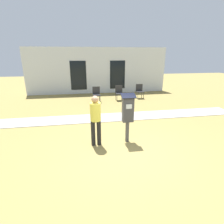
# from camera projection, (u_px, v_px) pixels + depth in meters

# --- Properties ---
(ground_plane) EXTENTS (40.00, 40.00, 0.00)m
(ground_plane) POSITION_uv_depth(u_px,v_px,m) (125.00, 150.00, 5.23)
(ground_plane) COLOR olive
(sidewalk) EXTENTS (12.00, 1.10, 0.02)m
(sidewalk) POSITION_uv_depth(u_px,v_px,m) (110.00, 117.00, 7.89)
(sidewalk) COLOR #A3A099
(sidewalk) RESTS_ON ground
(building_facade) EXTENTS (10.00, 0.26, 3.20)m
(building_facade) POSITION_uv_depth(u_px,v_px,m) (98.00, 71.00, 12.50)
(building_facade) COLOR silver
(building_facade) RESTS_ON ground
(parking_meter) EXTENTS (0.44, 0.31, 1.59)m
(parking_meter) POSITION_uv_depth(u_px,v_px,m) (128.00, 112.00, 5.42)
(parking_meter) COLOR #4C4C4C
(parking_meter) RESTS_ON ground
(person_standing) EXTENTS (0.32, 0.32, 1.58)m
(person_standing) POSITION_uv_depth(u_px,v_px,m) (96.00, 117.00, 5.23)
(person_standing) COLOR black
(person_standing) RESTS_ON ground
(outdoor_chair_left) EXTENTS (0.44, 0.44, 0.90)m
(outdoor_chair_left) POSITION_uv_depth(u_px,v_px,m) (96.00, 93.00, 10.37)
(outdoor_chair_left) COLOR #262628
(outdoor_chair_left) RESTS_ON ground
(outdoor_chair_middle) EXTENTS (0.44, 0.44, 0.90)m
(outdoor_chair_middle) POSITION_uv_depth(u_px,v_px,m) (119.00, 92.00, 10.75)
(outdoor_chair_middle) COLOR #262628
(outdoor_chair_middle) RESTS_ON ground
(outdoor_chair_right) EXTENTS (0.44, 0.44, 0.90)m
(outdoor_chair_right) POSITION_uv_depth(u_px,v_px,m) (140.00, 90.00, 11.27)
(outdoor_chair_right) COLOR #262628
(outdoor_chair_right) RESTS_ON ground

